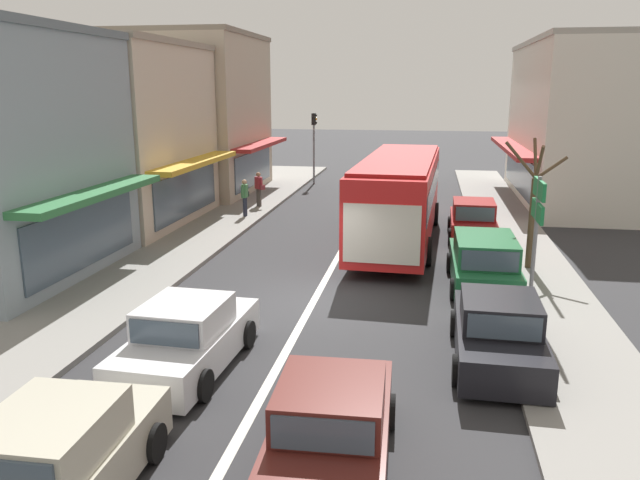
# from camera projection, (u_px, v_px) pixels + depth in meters

# --- Properties ---
(ground_plane) EXTENTS (140.00, 140.00, 0.00)m
(ground_plane) POSITION_uv_depth(u_px,v_px,m) (314.00, 301.00, 17.08)
(ground_plane) COLOR #2D2D30
(lane_centre_line) EXTENTS (0.20, 28.00, 0.01)m
(lane_centre_line) POSITION_uv_depth(u_px,v_px,m) (335.00, 261.00, 20.91)
(lane_centre_line) COLOR silver
(lane_centre_line) RESTS_ON ground
(sidewalk_left) EXTENTS (5.20, 44.00, 0.14)m
(sidewalk_left) POSITION_uv_depth(u_px,v_px,m) (168.00, 238.00, 23.94)
(sidewalk_left) COLOR gray
(sidewalk_left) RESTS_ON ground
(kerb_right) EXTENTS (2.80, 44.00, 0.12)m
(kerb_right) POSITION_uv_depth(u_px,v_px,m) (519.00, 253.00, 21.78)
(kerb_right) COLOR gray
(kerb_right) RESTS_ON ground
(shopfront_mid_block) EXTENTS (7.68, 8.16, 7.52)m
(shopfront_mid_block) POSITION_uv_depth(u_px,v_px,m) (109.00, 135.00, 25.84)
(shopfront_mid_block) COLOR beige
(shopfront_mid_block) RESTS_ON ground
(shopfront_far_end) EXTENTS (8.66, 8.39, 8.46)m
(shopfront_far_end) POSITION_uv_depth(u_px,v_px,m) (184.00, 115.00, 33.74)
(shopfront_far_end) COLOR #B2A38E
(shopfront_far_end) RESTS_ON ground
(building_right_far) EXTENTS (8.86, 12.81, 7.94)m
(building_right_far) POSITION_uv_depth(u_px,v_px,m) (605.00, 123.00, 30.70)
(building_right_far) COLOR silver
(building_right_far) RESTS_ON ground
(city_bus) EXTENTS (3.07, 10.95, 3.23)m
(city_bus) POSITION_uv_depth(u_px,v_px,m) (399.00, 193.00, 23.06)
(city_bus) COLOR red
(city_bus) RESTS_ON ground
(sedan_queue_far_back) EXTENTS (2.01, 4.26, 1.47)m
(sedan_queue_far_back) POSITION_uv_depth(u_px,v_px,m) (331.00, 430.00, 9.41)
(sedan_queue_far_back) COLOR #561E19
(sedan_queue_far_back) RESTS_ON ground
(sedan_queue_gap_filler) EXTENTS (2.04, 4.27, 1.47)m
(sedan_queue_gap_filler) POSITION_uv_depth(u_px,v_px,m) (187.00, 338.00, 12.83)
(sedan_queue_gap_filler) COLOR silver
(sedan_queue_gap_filler) RESTS_ON ground
(hatchback_adjacent_lane_lead) EXTENTS (1.88, 3.73, 1.54)m
(hatchback_adjacent_lane_lead) POSITION_uv_depth(u_px,v_px,m) (61.00, 460.00, 8.57)
(hatchback_adjacent_lane_lead) COLOR #B7B29E
(hatchback_adjacent_lane_lead) RESTS_ON ground
(parked_sedan_kerb_front) EXTENTS (1.95, 4.23, 1.47)m
(parked_sedan_kerb_front) POSITION_uv_depth(u_px,v_px,m) (498.00, 333.00, 13.12)
(parked_sedan_kerb_front) COLOR black
(parked_sedan_kerb_front) RESTS_ON ground
(parked_wagon_kerb_second) EXTENTS (1.97, 4.52, 1.58)m
(parked_wagon_kerb_second) POSITION_uv_depth(u_px,v_px,m) (483.00, 263.00, 18.01)
(parked_wagon_kerb_second) COLOR #1E6638
(parked_wagon_kerb_second) RESTS_ON ground
(parked_hatchback_kerb_third) EXTENTS (1.87, 3.73, 1.54)m
(parked_hatchback_kerb_third) POSITION_uv_depth(u_px,v_px,m) (473.00, 221.00, 23.80)
(parked_hatchback_kerb_third) COLOR maroon
(parked_hatchback_kerb_third) RESTS_ON ground
(traffic_light_downstreet) EXTENTS (0.33, 0.24, 4.20)m
(traffic_light_downstreet) POSITION_uv_depth(u_px,v_px,m) (314.00, 136.00, 37.04)
(traffic_light_downstreet) COLOR gray
(traffic_light_downstreet) RESTS_ON ground
(directional_road_sign) EXTENTS (0.10, 1.40, 3.60)m
(directional_road_sign) POSITION_uv_depth(u_px,v_px,m) (537.00, 213.00, 15.21)
(directional_road_sign) COLOR gray
(directional_road_sign) RESTS_ON ground
(street_tree_right) EXTENTS (1.89, 1.70, 4.15)m
(street_tree_right) POSITION_uv_depth(u_px,v_px,m) (533.00, 211.00, 19.40)
(street_tree_right) COLOR brown
(street_tree_right) RESTS_ON ground
(pedestrian_with_handbag_near) EXTENTS (0.59, 0.52, 1.63)m
(pedestrian_with_handbag_near) POSITION_uv_depth(u_px,v_px,m) (259.00, 187.00, 29.68)
(pedestrian_with_handbag_near) COLOR #4C4742
(pedestrian_with_handbag_near) RESTS_ON sidewalk_left
(pedestrian_browsing_midblock) EXTENTS (0.25, 0.65, 1.63)m
(pedestrian_browsing_midblock) POSITION_uv_depth(u_px,v_px,m) (245.00, 195.00, 27.38)
(pedestrian_browsing_midblock) COLOR #232838
(pedestrian_browsing_midblock) RESTS_ON sidewalk_left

